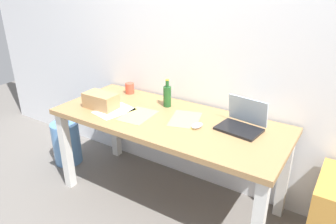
{
  "coord_description": "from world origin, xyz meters",
  "views": [
    {
      "loc": [
        1.17,
        -1.83,
        1.76
      ],
      "look_at": [
        0.0,
        0.0,
        0.8
      ],
      "focal_mm": 33.87,
      "sensor_mm": 36.0,
      "label": 1
    }
  ],
  "objects_px": {
    "laptop_right": "(242,123)",
    "water_cooler_jug": "(67,142)",
    "computer_mouse": "(197,125)",
    "cardboard_box": "(101,101)",
    "desk": "(168,130)",
    "coffee_mug": "(130,88)",
    "beer_bottle": "(167,96)"
  },
  "relations": [
    {
      "from": "computer_mouse",
      "to": "coffee_mug",
      "type": "relative_size",
      "value": 1.05
    },
    {
      "from": "desk",
      "to": "beer_bottle",
      "type": "height_order",
      "value": "beer_bottle"
    },
    {
      "from": "computer_mouse",
      "to": "water_cooler_jug",
      "type": "distance_m",
      "value": 1.53
    },
    {
      "from": "desk",
      "to": "computer_mouse",
      "type": "bearing_deg",
      "value": -5.69
    },
    {
      "from": "water_cooler_jug",
      "to": "beer_bottle",
      "type": "bearing_deg",
      "value": 13.23
    },
    {
      "from": "beer_bottle",
      "to": "computer_mouse",
      "type": "distance_m",
      "value": 0.45
    },
    {
      "from": "desk",
      "to": "coffee_mug",
      "type": "distance_m",
      "value": 0.66
    },
    {
      "from": "desk",
      "to": "coffee_mug",
      "type": "relative_size",
      "value": 18.89
    },
    {
      "from": "laptop_right",
      "to": "water_cooler_jug",
      "type": "relative_size",
      "value": 0.68
    },
    {
      "from": "coffee_mug",
      "to": "water_cooler_jug",
      "type": "distance_m",
      "value": 0.88
    },
    {
      "from": "desk",
      "to": "water_cooler_jug",
      "type": "xyz_separation_m",
      "value": [
        -1.16,
        -0.05,
        -0.44
      ]
    },
    {
      "from": "beer_bottle",
      "to": "coffee_mug",
      "type": "xyz_separation_m",
      "value": [
        -0.45,
        0.07,
        -0.04
      ]
    },
    {
      "from": "coffee_mug",
      "to": "water_cooler_jug",
      "type": "height_order",
      "value": "coffee_mug"
    },
    {
      "from": "computer_mouse",
      "to": "coffee_mug",
      "type": "distance_m",
      "value": 0.89
    },
    {
      "from": "beer_bottle",
      "to": "desk",
      "type": "bearing_deg",
      "value": -55.91
    },
    {
      "from": "cardboard_box",
      "to": "water_cooler_jug",
      "type": "bearing_deg",
      "value": 173.15
    },
    {
      "from": "desk",
      "to": "cardboard_box",
      "type": "distance_m",
      "value": 0.6
    },
    {
      "from": "cardboard_box",
      "to": "coffee_mug",
      "type": "bearing_deg",
      "value": 92.63
    },
    {
      "from": "computer_mouse",
      "to": "cardboard_box",
      "type": "distance_m",
      "value": 0.83
    },
    {
      "from": "computer_mouse",
      "to": "laptop_right",
      "type": "bearing_deg",
      "value": 43.46
    },
    {
      "from": "beer_bottle",
      "to": "cardboard_box",
      "type": "xyz_separation_m",
      "value": [
        -0.43,
        -0.32,
        -0.03
      ]
    },
    {
      "from": "computer_mouse",
      "to": "water_cooler_jug",
      "type": "height_order",
      "value": "computer_mouse"
    },
    {
      "from": "cardboard_box",
      "to": "coffee_mug",
      "type": "distance_m",
      "value": 0.39
    },
    {
      "from": "laptop_right",
      "to": "computer_mouse",
      "type": "distance_m",
      "value": 0.31
    },
    {
      "from": "laptop_right",
      "to": "water_cooler_jug",
      "type": "distance_m",
      "value": 1.8
    },
    {
      "from": "computer_mouse",
      "to": "cardboard_box",
      "type": "xyz_separation_m",
      "value": [
        -0.82,
        -0.1,
        0.04
      ]
    },
    {
      "from": "computer_mouse",
      "to": "coffee_mug",
      "type": "bearing_deg",
      "value": 174.36
    },
    {
      "from": "laptop_right",
      "to": "coffee_mug",
      "type": "xyz_separation_m",
      "value": [
        -1.11,
        0.14,
        0.0
      ]
    },
    {
      "from": "desk",
      "to": "water_cooler_jug",
      "type": "relative_size",
      "value": 3.78
    },
    {
      "from": "desk",
      "to": "cardboard_box",
      "type": "bearing_deg",
      "value": -167.67
    },
    {
      "from": "computer_mouse",
      "to": "cardboard_box",
      "type": "relative_size",
      "value": 0.37
    },
    {
      "from": "computer_mouse",
      "to": "desk",
      "type": "bearing_deg",
      "value": -172.14
    }
  ]
}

